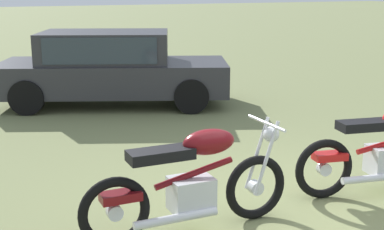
% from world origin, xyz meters
% --- Properties ---
extents(ground_plane, '(120.00, 120.00, 0.00)m').
position_xyz_m(ground_plane, '(0.00, 0.00, 0.00)').
color(ground_plane, olive).
extents(motorcycle_maroon, '(2.11, 0.64, 1.02)m').
position_xyz_m(motorcycle_maroon, '(-1.15, 0.19, 0.49)').
color(motorcycle_maroon, black).
rests_on(motorcycle_maroon, ground).
extents(car_charcoal, '(4.69, 3.36, 1.43)m').
position_xyz_m(car_charcoal, '(-0.10, 5.86, 0.80)').
color(car_charcoal, '#2D2D33').
rests_on(car_charcoal, ground).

